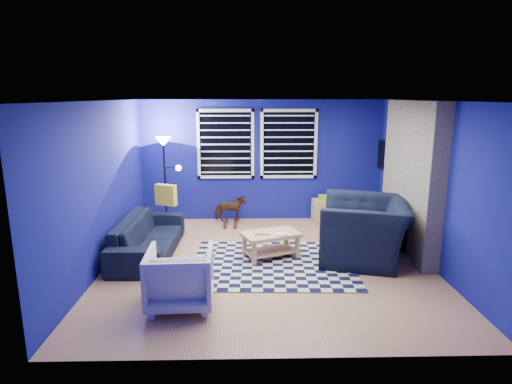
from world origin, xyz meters
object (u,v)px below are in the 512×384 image
floor_lamp (165,154)px  sofa (149,236)px  tv (387,157)px  cabinet (327,211)px  rocking_horse (230,209)px  coffee_table (271,240)px  armchair_big (364,230)px  armchair_bent (180,277)px

floor_lamp → sofa: bearing=-91.2°
tv → floor_lamp: (-4.35, -0.02, 0.07)m
floor_lamp → cabinet: bearing=3.7°
rocking_horse → floor_lamp: (-1.25, -0.10, 1.13)m
rocking_horse → tv: bearing=-104.3°
coffee_table → floor_lamp: 2.88m
tv → rocking_horse: size_ratio=1.60×
armchair_big → cabinet: size_ratio=2.48×
armchair_big → armchair_bent: 3.10m
tv → armchair_bent: (-3.60, -3.35, -1.03)m
armchair_bent → tv: bearing=-139.4°
coffee_table → armchair_bent: bearing=-127.6°
coffee_table → cabinet: bearing=57.1°
armchair_big → rocking_horse: bearing=-116.3°
tv → armchair_big: bearing=-116.3°
armchair_big → rocking_horse: 2.91m
armchair_big → cabinet: armchair_big is taller
armchair_big → floor_lamp: 4.02m
tv → cabinet: tv is taller
rocking_horse → floor_lamp: size_ratio=0.35×
armchair_bent → coffee_table: size_ratio=0.81×
sofa → coffee_table: sofa is taller
coffee_table → floor_lamp: floor_lamp is taller
tv → cabinet: size_ratio=1.67×
sofa → floor_lamp: 1.94m
armchair_bent → cabinet: (2.49, 3.54, -0.12)m
sofa → coffee_table: size_ratio=2.10×
floor_lamp → coffee_table: bearing=-41.8°
armchair_bent → coffee_table: bearing=-130.0°
armchair_big → sofa: bearing=-79.6°
coffee_table → floor_lamp: bearing=138.2°
tv → armchair_big: size_ratio=0.67×
sofa → rocking_horse: 2.09m
cabinet → armchair_big: bearing=-87.4°
tv → armchair_big: 2.23m
tv → cabinet: (-1.11, 0.19, -1.15)m
armchair_big → armchair_bent: (-2.70, -1.53, -0.11)m
armchair_big → coffee_table: size_ratio=1.46×
sofa → cabinet: (3.28, 1.76, -0.06)m
coffee_table → cabinet: size_ratio=1.70×
rocking_horse → coffee_table: (0.71, -1.85, -0.03)m
armchair_bent → cabinet: armchair_bent is taller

